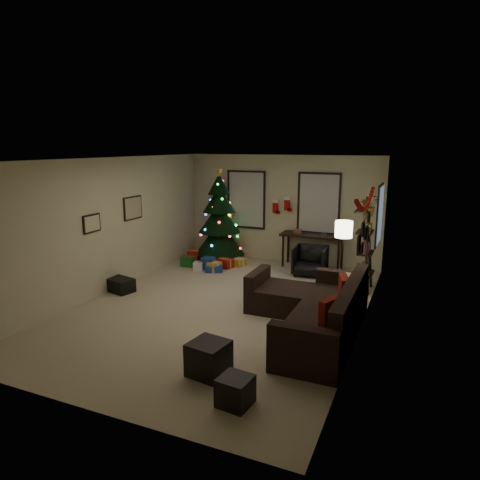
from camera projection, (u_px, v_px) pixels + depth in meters
name	position (u px, v px, depth m)	size (l,w,h in m)	color
floor	(222.00, 306.00, 8.01)	(7.00, 7.00, 0.00)	tan
ceiling	(221.00, 159.00, 7.43)	(7.00, 7.00, 0.00)	white
wall_back	(282.00, 209.00, 10.86)	(5.00, 5.00, 0.00)	beige
wall_front	(80.00, 297.00, 4.58)	(5.00, 5.00, 0.00)	beige
wall_left	(110.00, 225.00, 8.68)	(7.00, 7.00, 0.00)	beige
wall_right	(365.00, 248.00, 6.76)	(7.00, 7.00, 0.00)	beige
window_back_left	(246.00, 200.00, 11.16)	(1.05, 0.06, 1.50)	#728CB2
window_back_right	(319.00, 203.00, 10.42)	(1.05, 0.06, 1.50)	#728CB2
window_right_wall	(380.00, 215.00, 9.02)	(0.06, 0.90, 1.30)	#728CB2
christmas_tree	(219.00, 221.00, 11.14)	(1.30, 1.30, 2.42)	black
presents	(210.00, 263.00, 10.50)	(1.50, 1.01, 0.30)	maroon
sofa	(315.00, 312.00, 6.97)	(2.00, 2.89, 0.90)	black
pillow_red_a	(330.00, 313.00, 6.03)	(0.11, 0.42, 0.42)	maroon
pillow_red_b	(343.00, 290.00, 6.96)	(0.12, 0.45, 0.45)	maroon
pillow_cream	(346.00, 286.00, 7.19)	(0.11, 0.37, 0.37)	#BDB099
ottoman_near	(209.00, 358.00, 5.60)	(0.47, 0.47, 0.45)	black
ottoman_far	(235.00, 391.00, 4.94)	(0.36, 0.36, 0.34)	black
desk	(313.00, 238.00, 10.40)	(1.53, 0.55, 0.83)	black
desk_chair	(310.00, 261.00, 9.86)	(0.67, 0.63, 0.69)	black
bookshelf	(367.00, 247.00, 8.70)	(0.30, 0.56, 1.91)	black
potted_plant	(369.00, 202.00, 8.44)	(0.49, 0.42, 0.54)	#4C4C4C
floor_lamp	(343.00, 234.00, 8.09)	(0.33, 0.33, 1.55)	black
art_map	(133.00, 208.00, 9.28)	(0.04, 0.60, 0.50)	black
art_abstract	(92.00, 223.00, 8.16)	(0.04, 0.45, 0.35)	black
gallery	(364.00, 235.00, 6.65)	(0.03, 1.25, 0.54)	black
garland	(365.00, 201.00, 6.67)	(0.08, 1.90, 0.30)	#A5140C
stocking_left	(276.00, 206.00, 10.86)	(0.20, 0.05, 0.36)	#990F0C
stocking_right	(287.00, 204.00, 10.63)	(0.20, 0.05, 0.36)	#990F0C
storage_bin	(120.00, 285.00, 8.79)	(0.55, 0.37, 0.28)	black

